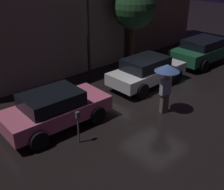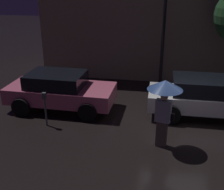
% 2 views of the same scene
% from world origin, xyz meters
% --- Properties ---
extents(ground_plane, '(60.00, 60.00, 0.00)m').
position_xyz_m(ground_plane, '(0.00, 0.00, 0.00)').
color(ground_plane, black).
extents(parked_car_pink, '(4.04, 1.94, 1.41)m').
position_xyz_m(parked_car_pink, '(-4.40, 1.27, 0.75)').
color(parked_car_pink, '#DB6684').
rests_on(parked_car_pink, ground).
extents(parked_car_white, '(4.12, 1.89, 1.44)m').
position_xyz_m(parked_car_white, '(0.94, 1.50, 0.76)').
color(parked_car_white, silver).
rests_on(parked_car_white, ground).
extents(parked_car_green, '(4.56, 2.05, 1.48)m').
position_xyz_m(parked_car_green, '(5.99, 1.45, 0.79)').
color(parked_car_green, '#1E5638').
rests_on(parked_car_green, ground).
extents(pedestrian_with_umbrella, '(0.99, 0.99, 2.07)m').
position_xyz_m(pedestrian_with_umbrella, '(-0.57, -0.78, 1.60)').
color(pedestrian_with_umbrella, '#66564C').
rests_on(pedestrian_with_umbrella, ground).
extents(parking_meter, '(0.12, 0.10, 1.20)m').
position_xyz_m(parking_meter, '(-4.42, -0.16, 0.75)').
color(parking_meter, '#4C5154').
rests_on(parking_meter, ground).
extents(street_lamp_near, '(0.45, 0.45, 4.81)m').
position_xyz_m(street_lamp_near, '(-0.67, 3.97, 3.41)').
color(street_lamp_near, black).
rests_on(street_lamp_near, ground).
extents(street_tree, '(2.30, 2.30, 4.47)m').
position_xyz_m(street_tree, '(2.40, 3.86, 3.30)').
color(street_tree, '#473323').
rests_on(street_tree, ground).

